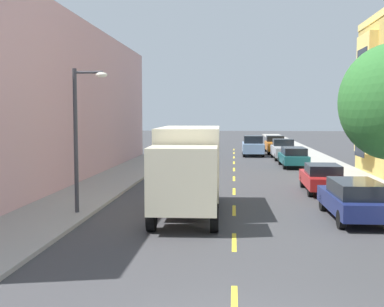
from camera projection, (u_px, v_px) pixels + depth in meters
ground_plane at (234, 165)px, 37.94m from camera, size 160.00×160.00×0.00m
sidewalk_left at (139, 166)px, 36.55m from camera, size 3.20×120.00×0.14m
sidewalk_right at (332, 168)px, 35.35m from camera, size 3.20×120.00×0.14m
lane_centerline_dashes at (234, 174)px, 32.48m from camera, size 0.14×47.20×0.01m
apartment_block_opposite at (2, 101)px, 28.79m from camera, size 10.00×36.00×9.42m
street_lamp at (80, 128)px, 18.73m from camera, size 1.35×0.28×5.54m
delivery_box_truck at (189, 165)px, 19.31m from camera, size 2.59×7.50×3.41m
parked_sedan_black at (196, 142)px, 56.99m from camera, size 1.84×4.52×1.43m
parked_wagon_teal at (293, 156)px, 36.47m from camera, size 1.87×4.72×1.50m
parked_hatchback_charcoal at (191, 147)px, 47.39m from camera, size 1.76×4.01×1.50m
parked_hatchback_forest at (180, 154)px, 38.90m from camera, size 1.76×4.01×1.50m
parked_pickup_silver at (284, 150)px, 43.05m from camera, size 2.05×5.32×1.73m
parked_pickup_orange at (276, 145)px, 49.97m from camera, size 2.02×5.31×1.73m
parked_sedan_red at (322, 178)px, 24.72m from camera, size 1.88×4.53×1.43m
parked_wagon_navy at (354, 199)px, 18.19m from camera, size 1.88×4.72×1.50m
moving_sky_sedan at (253, 145)px, 46.61m from camera, size 1.95×4.80×1.93m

